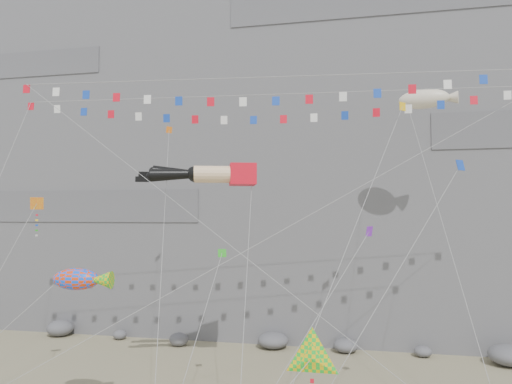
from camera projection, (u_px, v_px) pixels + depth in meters
cliff at (296, 95)px, 57.53m from camera, size 80.00×28.00×50.00m
talus_boulders at (273, 341)px, 41.79m from camera, size 60.00×3.00×1.20m
legs_kite at (210, 175)px, 31.56m from camera, size 9.51×14.55×19.21m
flag_banner_upper at (268, 95)px, 32.89m from camera, size 33.69×13.77×27.81m
flag_banner_lower at (260, 78)px, 30.10m from camera, size 29.77×7.10×23.84m
harlequin_kite at (36, 204)px, 30.65m from camera, size 3.30×7.20×13.64m
fish_windsock at (76, 279)px, 26.37m from camera, size 10.05×5.19×11.99m
delta_kite at (312, 358)px, 20.49m from camera, size 6.08×3.80×7.90m
blimp_windsock at (424, 99)px, 35.25m from camera, size 4.50×15.91×24.35m
small_kite_a at (169, 136)px, 35.93m from camera, size 6.53×16.89×24.53m
small_kite_b at (368, 234)px, 27.52m from camera, size 7.18×10.96×15.87m
small_kite_c at (221, 256)px, 28.99m from camera, size 1.01×12.31×14.72m
small_kite_d at (401, 112)px, 30.67m from camera, size 7.66×14.58×23.69m
small_kite_e at (458, 169)px, 24.33m from camera, size 9.28×6.92×17.23m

